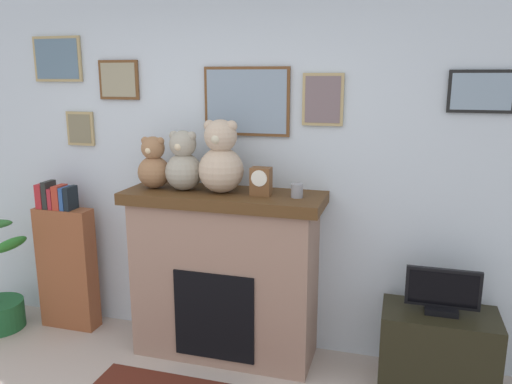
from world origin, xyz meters
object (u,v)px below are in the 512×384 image
at_px(television, 442,293).
at_px(mantel_clock, 261,181).
at_px(teddy_bear_cream, 221,160).
at_px(bookshelf, 66,262).
at_px(fireplace, 225,274).
at_px(tv_stand, 437,352).
at_px(teddy_bear_brown, 183,164).
at_px(candle_jar, 297,191).
at_px(teddy_bear_tan, 154,165).

bearing_deg(television, mantel_clock, 177.78).
bearing_deg(teddy_bear_cream, television, -1.83).
height_order(bookshelf, television, bookshelf).
xyz_separation_m(fireplace, mantel_clock, (0.27, -0.02, 0.70)).
relative_size(bookshelf, tv_stand, 1.68).
height_order(fireplace, teddy_bear_brown, teddy_bear_brown).
bearing_deg(candle_jar, bookshelf, 178.38).
xyz_separation_m(candle_jar, teddy_bear_cream, (-0.53, -0.00, 0.18)).
bearing_deg(fireplace, television, -2.56).
relative_size(tv_stand, teddy_bear_cream, 1.43).
bearing_deg(mantel_clock, television, -2.22).
distance_m(television, mantel_clock, 1.36).
xyz_separation_m(fireplace, teddy_bear_tan, (-0.52, -0.02, 0.77)).
relative_size(bookshelf, mantel_clock, 6.40).
bearing_deg(teddy_bear_cream, teddy_bear_tan, 179.98).
bearing_deg(teddy_bear_tan, candle_jar, 0.03).
distance_m(fireplace, teddy_bear_brown, 0.84).
height_order(bookshelf, teddy_bear_brown, teddy_bear_brown).
bearing_deg(mantel_clock, bookshelf, 178.08).
distance_m(bookshelf, tv_stand, 2.85).
bearing_deg(teddy_bear_tan, mantel_clock, -0.07).
relative_size(bookshelf, television, 2.67).
bearing_deg(candle_jar, television, -2.89).
height_order(candle_jar, teddy_bear_brown, teddy_bear_brown).
bearing_deg(teddy_bear_brown, fireplace, 3.62).
relative_size(candle_jar, teddy_bear_tan, 0.25).
height_order(candle_jar, teddy_bear_cream, teddy_bear_cream).
relative_size(fireplace, mantel_clock, 7.43).
height_order(television, teddy_bear_cream, teddy_bear_cream).
xyz_separation_m(tv_stand, teddy_bear_cream, (-1.48, 0.05, 1.17)).
bearing_deg(teddy_bear_brown, television, -1.54).
distance_m(candle_jar, teddy_bear_tan, 1.05).
xyz_separation_m(television, teddy_bear_brown, (-1.76, 0.05, 0.73)).
height_order(tv_stand, teddy_bear_brown, teddy_bear_brown).
bearing_deg(bookshelf, tv_stand, -2.02).
bearing_deg(candle_jar, mantel_clock, -179.67).
bearing_deg(mantel_clock, fireplace, 176.00).
xyz_separation_m(bookshelf, candle_jar, (1.88, -0.05, 0.72)).
relative_size(bookshelf, candle_jar, 13.26).
height_order(teddy_bear_brown, teddy_bear_cream, teddy_bear_cream).
bearing_deg(television, candle_jar, 177.11).
height_order(television, teddy_bear_tan, teddy_bear_tan).
bearing_deg(teddy_bear_tan, tv_stand, -1.33).
relative_size(bookshelf, teddy_bear_tan, 3.25).
relative_size(fireplace, television, 3.11).
xyz_separation_m(fireplace, teddy_bear_brown, (-0.29, -0.02, 0.79)).
bearing_deg(teddy_bear_cream, candle_jar, 0.07).
distance_m(mantel_clock, teddy_bear_brown, 0.57).
bearing_deg(bookshelf, teddy_bear_brown, -2.87).
distance_m(mantel_clock, teddy_bear_cream, 0.31).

